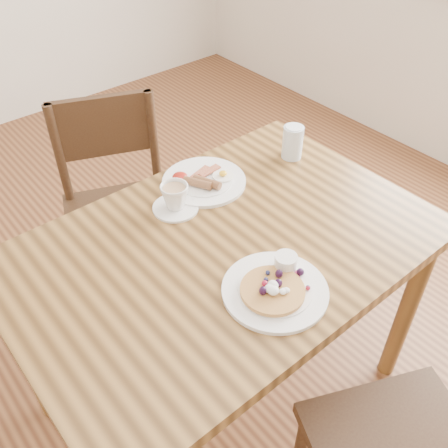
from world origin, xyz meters
name	(u,v)px	position (x,y,z in m)	size (l,w,h in m)	color
ground	(224,388)	(0.00, 0.00, 0.00)	(5.00, 5.00, 0.00)	#512B17
dining_table	(224,268)	(0.00, 0.00, 0.65)	(1.20, 0.80, 0.75)	brown
chair_far	(119,203)	(0.00, 0.65, 0.49)	(0.55, 0.55, 0.88)	#372514
pancake_plate	(276,287)	(-0.01, -0.22, 0.76)	(0.27, 0.27, 0.06)	white
breakfast_plate	(203,181)	(0.13, 0.26, 0.76)	(0.27, 0.27, 0.04)	white
teacup_saucer	(175,198)	(-0.01, 0.21, 0.79)	(0.14, 0.14, 0.09)	white
water_glass	(293,142)	(0.46, 0.19, 0.81)	(0.07, 0.07, 0.11)	silver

